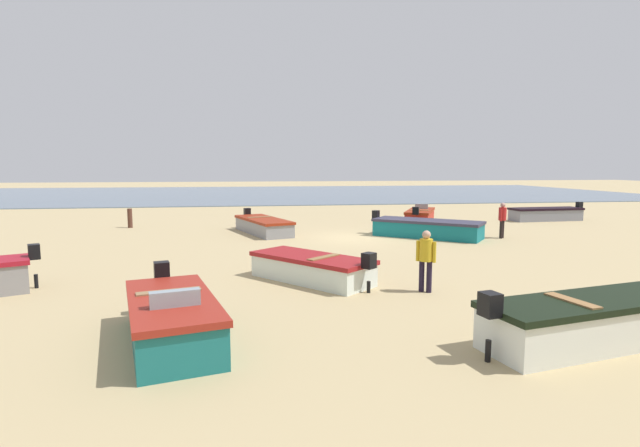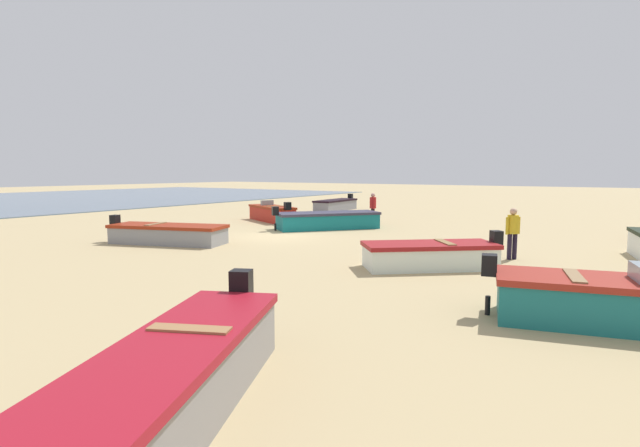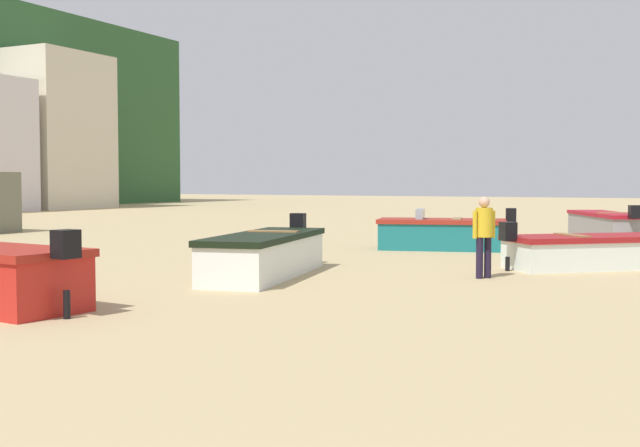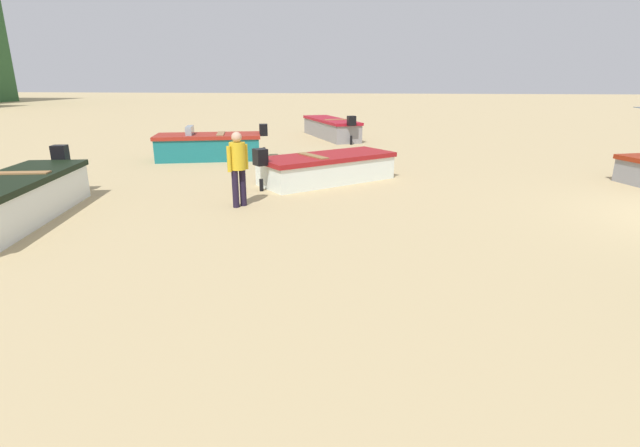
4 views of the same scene
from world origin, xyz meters
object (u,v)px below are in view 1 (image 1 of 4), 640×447
at_px(boat_teal_4, 172,319).
at_px(beach_walker_distant, 502,217).
at_px(boat_grey_0, 263,226).
at_px(boat_white_8, 592,321).
at_px(boat_white_3, 312,268).
at_px(boat_grey_5, 546,214).
at_px(mooring_post_near_water, 130,218).
at_px(beach_walker_foreground, 426,256).
at_px(boat_teal_9, 427,229).
at_px(boat_red_7, 420,217).

xyz_separation_m(boat_teal_4, beach_walker_distant, (-12.82, -11.26, 0.51)).
distance_m(boat_grey_0, boat_white_8, 16.67).
bearing_deg(boat_white_8, boat_white_3, -153.34).
xyz_separation_m(boat_teal_4, boat_grey_5, (-19.11, -17.49, -0.05)).
xyz_separation_m(mooring_post_near_water, beach_walker_foreground, (-10.78, 14.86, 0.44)).
distance_m(boat_grey_5, beach_walker_foreground, 19.74).
bearing_deg(beach_walker_distant, boat_teal_4, -1.12).
bearing_deg(beach_walker_distant, boat_white_8, 25.13).
distance_m(boat_white_3, boat_teal_9, 9.90).
relative_size(boat_teal_4, mooring_post_near_water, 3.83).
distance_m(boat_red_7, boat_white_8, 18.08).
height_order(boat_grey_0, boat_white_8, boat_white_8).
distance_m(boat_grey_5, beach_walker_distant, 8.87).
relative_size(boat_grey_0, beach_walker_foreground, 2.93).
xyz_separation_m(boat_teal_9, mooring_post_near_water, (14.35, -5.63, 0.10)).
xyz_separation_m(boat_grey_0, boat_teal_9, (-7.42, 2.48, 0.03)).
bearing_deg(mooring_post_near_water, beach_walker_distant, 160.12).
bearing_deg(boat_teal_4, beach_walker_foreground, -169.78).
height_order(boat_grey_0, mooring_post_near_water, boat_grey_0).
relative_size(boat_white_3, mooring_post_near_water, 3.70).
distance_m(boat_grey_0, beach_walker_foreground, 12.34).
height_order(boat_teal_4, boat_grey_5, boat_teal_4).
bearing_deg(boat_grey_0, boat_grey_5, 170.93).
relative_size(boat_white_8, boat_teal_9, 0.98).
height_order(boat_red_7, beach_walker_distant, beach_walker_distant).
bearing_deg(boat_teal_9, mooring_post_near_water, -72.91).
distance_m(boat_grey_5, boat_red_7, 8.29).
relative_size(boat_red_7, boat_white_8, 0.84).
relative_size(boat_teal_4, boat_grey_5, 0.84).
relative_size(boat_grey_5, beach_walker_distant, 2.87).
bearing_deg(boat_grey_5, boat_white_3, 126.10).
distance_m(boat_red_7, mooring_post_near_water, 15.71).
bearing_deg(boat_teal_4, boat_red_7, -137.97).
bearing_deg(boat_teal_4, boat_white_8, 156.05).
bearing_deg(beach_walker_distant, boat_white_3, -6.88).
height_order(boat_white_3, mooring_post_near_water, boat_white_3).
distance_m(boat_grey_5, boat_teal_9, 11.03).
bearing_deg(beach_walker_distant, beach_walker_foreground, 8.71).
bearing_deg(boat_teal_9, boat_grey_0, -69.95).
relative_size(boat_teal_4, boat_teal_9, 0.80).
height_order(boat_white_3, boat_grey_5, boat_grey_5).
bearing_deg(boat_grey_5, boat_white_8, 145.18).
bearing_deg(boat_teal_4, boat_white_3, -140.79).
bearing_deg(boat_white_3, boat_teal_9, 9.70).
bearing_deg(beach_walker_foreground, boat_grey_5, -94.59).
xyz_separation_m(boat_grey_0, beach_walker_distant, (-10.69, 3.22, 0.58)).
bearing_deg(boat_grey_5, mooring_post_near_water, 86.28).
height_order(boat_teal_9, beach_walker_distant, beach_walker_distant).
bearing_deg(beach_walker_foreground, boat_teal_9, -73.99).
relative_size(boat_grey_0, boat_white_8, 1.00).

